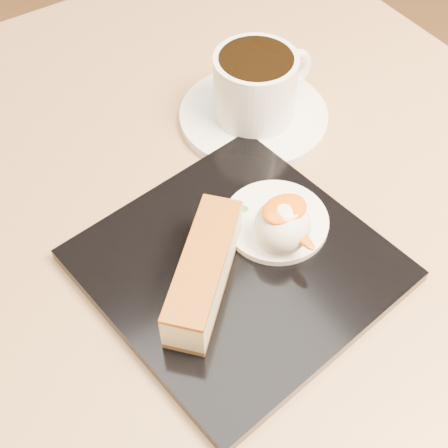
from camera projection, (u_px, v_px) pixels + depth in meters
table at (189, 329)px, 0.66m from camera, size 0.80×0.80×0.72m
dessert_plate at (237, 265)px, 0.52m from camera, size 0.25×0.25×0.01m
cheesecake at (204, 271)px, 0.48m from camera, size 0.11×0.11×0.04m
cream_smear at (276, 221)px, 0.53m from camera, size 0.09×0.09×0.01m
ice_cream_scoop at (282, 226)px, 0.50m from camera, size 0.05×0.05×0.05m
mango_sauce at (285, 209)px, 0.49m from camera, size 0.04×0.03×0.01m
mint_sprig at (232, 214)px, 0.53m from camera, size 0.03×0.02×0.00m
saucer at (253, 116)px, 0.63m from camera, size 0.15×0.15×0.01m
coffee_cup at (257, 85)px, 0.60m from camera, size 0.11×0.08×0.07m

